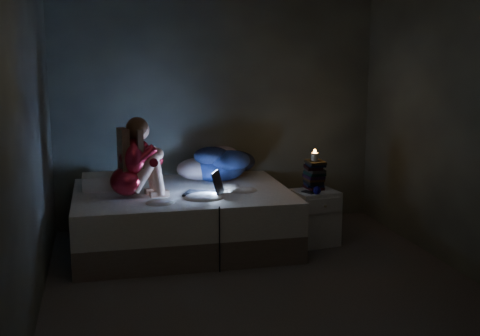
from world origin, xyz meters
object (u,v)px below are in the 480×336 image
object	(u,v)px
bed	(182,218)
woman	(126,158)
laptop	(203,182)
candle	(315,157)
phone	(307,192)
nightstand	(315,217)

from	to	relation	value
bed	woman	size ratio (longest dim) A/B	2.75
laptop	candle	world-z (taller)	candle
bed	phone	world-z (taller)	bed
candle	phone	distance (m)	0.38
nightstand	laptop	bearing A→B (deg)	171.68
bed	candle	size ratio (longest dim) A/B	26.39
phone	bed	bearing A→B (deg)	151.09
bed	phone	xyz separation A→B (m)	(1.22, -0.27, 0.27)
woman	nightstand	size ratio (longest dim) A/B	1.38
bed	phone	size ratio (longest dim) A/B	15.08
woman	phone	xyz separation A→B (m)	(1.77, -0.06, -0.40)
laptop	nightstand	xyz separation A→B (m)	(1.16, 0.02, -0.43)
phone	candle	bearing A→B (deg)	32.87
candle	bed	bearing A→B (deg)	174.66
bed	laptop	world-z (taller)	laptop
bed	candle	world-z (taller)	candle
laptop	phone	world-z (taller)	laptop
bed	woman	distance (m)	0.89
candle	phone	size ratio (longest dim) A/B	0.57
nightstand	phone	distance (m)	0.31
laptop	phone	bearing A→B (deg)	23.38
nightstand	candle	world-z (taller)	candle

